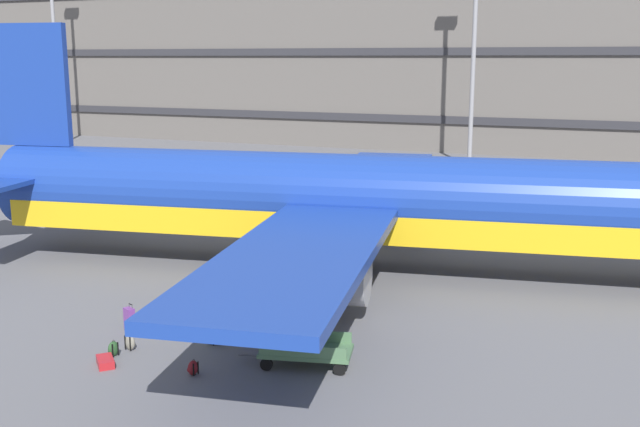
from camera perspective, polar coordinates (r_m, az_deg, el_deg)
name	(u,v)px	position (r m, az deg, el deg)	size (l,w,h in m)	color
ground_plane	(348,257)	(33.14, 2.11, -3.31)	(600.00, 600.00, 0.00)	#5B5B60
terminal_structure	(513,52)	(77.17, 14.50, 11.84)	(174.99, 17.02, 18.40)	#605B56
airliner	(364,202)	(30.53, 3.36, 0.91)	(38.11, 31.05, 10.10)	navy
light_mast_far_left	(53,17)	(80.89, -19.70, 13.92)	(1.80, 0.50, 21.78)	gray
light_mast_left	(475,18)	(61.67, 11.75, 14.39)	(1.80, 0.50, 20.05)	gray
suitcase_silver	(129,319)	(24.99, -14.34, -7.79)	(0.43, 0.36, 0.89)	#72388C
suitcase_navy	(105,362)	(22.60, -16.07, -10.81)	(0.86, 0.85, 0.23)	#B21E23
suitcase_small	(215,332)	(23.47, -8.04, -8.96)	(0.36, 0.46, 0.86)	#147266
backpack_scuffed	(130,342)	(23.49, -14.29, -9.50)	(0.39, 0.28, 0.56)	gray
backpack_orange	(193,368)	(21.42, -9.69, -11.54)	(0.34, 0.37, 0.47)	maroon
backpack_purple	(113,349)	(23.16, -15.51, -9.93)	(0.32, 0.39, 0.52)	#264C26
baggage_cart	(306,351)	(21.68, -1.07, -10.44)	(3.37, 1.87, 0.82)	#4C724C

